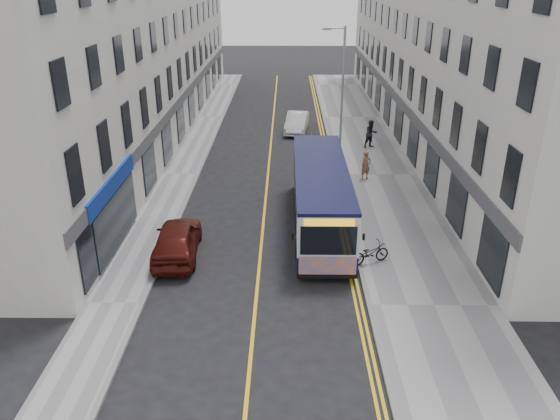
{
  "coord_description": "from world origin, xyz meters",
  "views": [
    {
      "loc": [
        1.07,
        -17.36,
        10.86
      ],
      "look_at": [
        0.81,
        3.56,
        1.6
      ],
      "focal_mm": 35.0,
      "sensor_mm": 36.0,
      "label": 1
    }
  ],
  "objects_px": {
    "city_bus": "(321,195)",
    "bicycle": "(370,253)",
    "streetlamp": "(341,92)",
    "car_white": "(297,122)",
    "pedestrian_far": "(371,134)",
    "car_maroon": "(177,240)",
    "pedestrian_near": "(366,165)"
  },
  "relations": [
    {
      "from": "bicycle",
      "to": "car_white",
      "type": "distance_m",
      "value": 19.77
    },
    {
      "from": "streetlamp",
      "to": "car_white",
      "type": "height_order",
      "value": "streetlamp"
    },
    {
      "from": "city_bus",
      "to": "pedestrian_near",
      "type": "distance_m",
      "value": 6.69
    },
    {
      "from": "pedestrian_far",
      "to": "car_maroon",
      "type": "xyz_separation_m",
      "value": [
        -9.97,
        -14.75,
        -0.28
      ]
    },
    {
      "from": "streetlamp",
      "to": "bicycle",
      "type": "bearing_deg",
      "value": -88.92
    },
    {
      "from": "city_bus",
      "to": "car_white",
      "type": "xyz_separation_m",
      "value": [
        -0.8,
        16.08,
        -0.91
      ]
    },
    {
      "from": "streetlamp",
      "to": "pedestrian_far",
      "type": "xyz_separation_m",
      "value": [
        2.41,
        3.2,
        -3.36
      ]
    },
    {
      "from": "pedestrian_near",
      "to": "pedestrian_far",
      "type": "height_order",
      "value": "pedestrian_far"
    },
    {
      "from": "city_bus",
      "to": "bicycle",
      "type": "bearing_deg",
      "value": -62.98
    },
    {
      "from": "car_white",
      "to": "car_maroon",
      "type": "height_order",
      "value": "car_maroon"
    },
    {
      "from": "pedestrian_near",
      "to": "bicycle",
      "type": "bearing_deg",
      "value": -119.97
    },
    {
      "from": "bicycle",
      "to": "car_maroon",
      "type": "distance_m",
      "value": 7.83
    },
    {
      "from": "pedestrian_far",
      "to": "car_white",
      "type": "distance_m",
      "value": 6.32
    },
    {
      "from": "pedestrian_near",
      "to": "car_white",
      "type": "relative_size",
      "value": 0.39
    },
    {
      "from": "car_maroon",
      "to": "bicycle",
      "type": "bearing_deg",
      "value": 171.66
    },
    {
      "from": "streetlamp",
      "to": "city_bus",
      "type": "height_order",
      "value": "streetlamp"
    },
    {
      "from": "city_bus",
      "to": "car_maroon",
      "type": "xyz_separation_m",
      "value": [
        -6.0,
        -2.81,
        -0.85
      ]
    },
    {
      "from": "pedestrian_far",
      "to": "car_maroon",
      "type": "distance_m",
      "value": 17.81
    },
    {
      "from": "city_bus",
      "to": "pedestrian_far",
      "type": "xyz_separation_m",
      "value": [
        3.97,
        11.94,
        -0.57
      ]
    },
    {
      "from": "bicycle",
      "to": "car_white",
      "type": "height_order",
      "value": "car_white"
    },
    {
      "from": "city_bus",
      "to": "bicycle",
      "type": "distance_m",
      "value": 4.09
    },
    {
      "from": "streetlamp",
      "to": "pedestrian_near",
      "type": "bearing_deg",
      "value": -64.65
    },
    {
      "from": "pedestrian_far",
      "to": "car_white",
      "type": "bearing_deg",
      "value": 114.6
    },
    {
      "from": "streetlamp",
      "to": "pedestrian_far",
      "type": "bearing_deg",
      "value": 53.07
    },
    {
      "from": "streetlamp",
      "to": "pedestrian_far",
      "type": "height_order",
      "value": "streetlamp"
    },
    {
      "from": "bicycle",
      "to": "pedestrian_far",
      "type": "xyz_separation_m",
      "value": [
        2.17,
        15.47,
        0.47
      ]
    },
    {
      "from": "bicycle",
      "to": "car_maroon",
      "type": "xyz_separation_m",
      "value": [
        -7.8,
        0.72,
        0.18
      ]
    },
    {
      "from": "pedestrian_near",
      "to": "car_white",
      "type": "height_order",
      "value": "pedestrian_near"
    },
    {
      "from": "streetlamp",
      "to": "car_white",
      "type": "distance_m",
      "value": 8.55
    },
    {
      "from": "city_bus",
      "to": "pedestrian_near",
      "type": "height_order",
      "value": "city_bus"
    },
    {
      "from": "streetlamp",
      "to": "car_white",
      "type": "xyz_separation_m",
      "value": [
        -2.37,
        7.33,
        -3.7
      ]
    },
    {
      "from": "streetlamp",
      "to": "car_white",
      "type": "bearing_deg",
      "value": 107.91
    }
  ]
}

